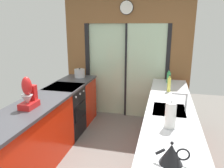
% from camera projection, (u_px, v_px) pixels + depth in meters
% --- Properties ---
extents(ground_plane, '(5.04, 7.60, 0.02)m').
position_uv_depth(ground_plane, '(104.00, 161.00, 3.32)').
color(ground_plane, slate).
extents(back_wall_unit, '(2.64, 0.12, 2.70)m').
position_uv_depth(back_wall_unit, '(126.00, 47.00, 4.61)').
color(back_wall_unit, brown).
rests_on(back_wall_unit, ground_plane).
extents(left_counter_run, '(0.62, 3.80, 0.92)m').
position_uv_depth(left_counter_run, '(29.00, 141.00, 2.96)').
color(left_counter_run, red).
rests_on(left_counter_run, ground_plane).
extents(right_counter_run, '(0.62, 3.80, 0.92)m').
position_uv_depth(right_counter_run, '(168.00, 152.00, 2.71)').
color(right_counter_run, red).
rests_on(right_counter_run, ground_plane).
extents(sink_faucet, '(0.19, 0.02, 0.23)m').
position_uv_depth(sink_faucet, '(183.00, 99.00, 2.76)').
color(sink_faucet, '#B7BABC').
rests_on(sink_faucet, right_counter_run).
extents(oven_range, '(0.60, 0.60, 0.92)m').
position_uv_depth(oven_range, '(65.00, 111.00, 4.02)').
color(oven_range, black).
rests_on(oven_range, ground_plane).
extents(stand_mixer, '(0.17, 0.27, 0.42)m').
position_uv_depth(stand_mixer, '(28.00, 96.00, 2.85)').
color(stand_mixer, red).
rests_on(stand_mixer, left_counter_run).
extents(stock_pot, '(0.21, 0.21, 0.20)m').
position_uv_depth(stock_pot, '(80.00, 73.00, 4.54)').
color(stock_pot, '#B7BABC').
rests_on(stock_pot, left_counter_run).
extents(kettle, '(0.26, 0.19, 0.19)m').
position_uv_depth(kettle, '(171.00, 154.00, 1.71)').
color(kettle, black).
rests_on(kettle, right_counter_run).
extents(soap_bottle_near, '(0.06, 0.06, 0.27)m').
position_uv_depth(soap_bottle_near, '(169.00, 84.00, 3.57)').
color(soap_bottle_near, '#D1CC4C').
rests_on(soap_bottle_near, right_counter_run).
extents(soap_bottle_far, '(0.07, 0.07, 0.24)m').
position_uv_depth(soap_bottle_far, '(169.00, 77.00, 4.12)').
color(soap_bottle_far, '#339E56').
rests_on(soap_bottle_far, right_counter_run).
extents(paper_towel_roll, '(0.13, 0.13, 0.31)m').
position_uv_depth(paper_towel_roll, '(170.00, 115.00, 2.30)').
color(paper_towel_roll, '#B7BABC').
rests_on(paper_towel_roll, right_counter_run).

